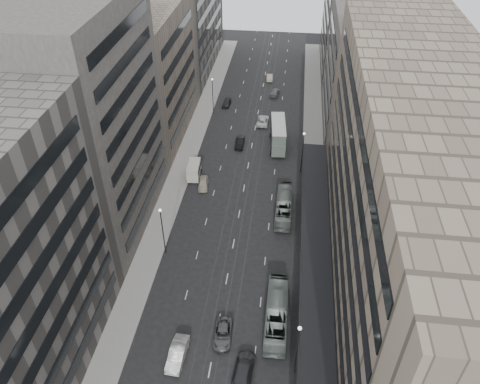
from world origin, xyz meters
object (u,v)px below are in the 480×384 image
at_px(bus_far, 284,206).
at_px(sedan_2, 223,334).
at_px(bus_near, 277,313).
at_px(sedan_1, 177,354).
at_px(double_decker, 278,134).
at_px(panel_van, 194,170).

distance_m(bus_far, sedan_2, 25.34).
height_order(bus_near, sedan_1, bus_near).
bearing_deg(sedan_2, double_decker, 81.67).
height_order(bus_near, double_decker, double_decker).
height_order(bus_near, panel_van, bus_near).
distance_m(bus_far, sedan_1, 30.15).
bearing_deg(sedan_1, panel_van, 101.19).
xyz_separation_m(bus_near, sedan_1, (-11.20, -6.60, -0.73)).
relative_size(bus_near, panel_van, 2.41).
height_order(bus_far, sedan_1, bus_far).
bearing_deg(bus_far, bus_near, 90.35).
xyz_separation_m(double_decker, panel_van, (-14.21, -12.11, -1.18)).
xyz_separation_m(bus_near, bus_far, (-0.08, 21.42, -0.12)).
distance_m(bus_near, bus_far, 21.42).
height_order(panel_van, sedan_1, panel_van).
xyz_separation_m(double_decker, sedan_2, (-4.17, -44.66, -2.10)).
xyz_separation_m(bus_far, panel_van, (-16.33, 8.02, 0.13)).
height_order(sedan_1, sedan_2, sedan_1).
distance_m(bus_near, panel_van, 33.70).
distance_m(panel_van, sedan_2, 34.08).
xyz_separation_m(bus_near, double_decker, (-2.19, 41.55, 1.19)).
bearing_deg(bus_near, panel_van, -61.01).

